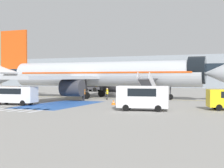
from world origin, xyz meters
The scene contains 20 objects.
ground_plane centered at (0.00, 0.00, 0.00)m, with size 600.00×600.00×0.00m, color gray.
apron_leadline_yellow centered at (1.08, -0.98, 0.00)m, with size 0.20×74.41×0.01m, color gold.
apron_stand_patch_blue centered at (1.08, -13.78, 0.00)m, with size 6.28×12.62×0.01m, color #2856A8.
apron_walkway_bar_0 centered at (-1.92, -20.61, 0.00)m, with size 0.44×3.60×0.01m, color silver.
apron_walkway_bar_1 centered at (-0.72, -20.61, 0.00)m, with size 0.44×3.60×0.01m, color silver.
apron_walkway_bar_2 centered at (0.48, -20.61, 0.00)m, with size 0.44×3.60×0.01m, color silver.
apron_walkway_bar_3 centered at (1.68, -20.61, 0.00)m, with size 0.44×3.60×0.01m, color silver.
apron_walkway_bar_4 centered at (2.88, -20.61, 0.00)m, with size 0.44×3.60×0.01m, color silver.
airliner centered at (0.40, -1.00, 3.78)m, with size 40.58×33.30×11.62m.
boarding_stairs_forward centered at (9.52, -5.34, 0.98)m, with size 2.28×5.26×3.97m.
fuel_tanker centered at (-8.97, 20.04, 1.67)m, with size 8.94×2.75×3.32m.
service_van_0 centered at (12.25, -16.67, 1.43)m, with size 5.26×2.85×2.41m.
service_van_1 centered at (-3.78, -16.20, 1.30)m, with size 5.50×2.57×2.17m.
ground_crew_0 centered at (5.45, -4.06, 0.98)m, with size 0.42×0.49×1.70m.
ground_crew_1 centered at (-7.33, -7.50, 0.96)m, with size 0.38×0.49×1.68m.
ground_crew_2 centered at (0.81, -7.19, 1.07)m, with size 0.44×0.25×1.84m.
ground_crew_3 centered at (3.09, -4.13, 1.00)m, with size 0.45×0.48×1.73m.
traffic_cone_0 centered at (11.29, -8.48, 0.25)m, with size 0.46×0.46×0.51m.
traffic_cone_1 centered at (7.16, -11.78, 0.30)m, with size 0.54×0.54×0.60m.
terminal_building centered at (-4.94, 60.33, 5.27)m, with size 126.35×12.10×10.54m.
Camera 1 is at (20.92, -46.16, 3.23)m, focal length 50.00 mm.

